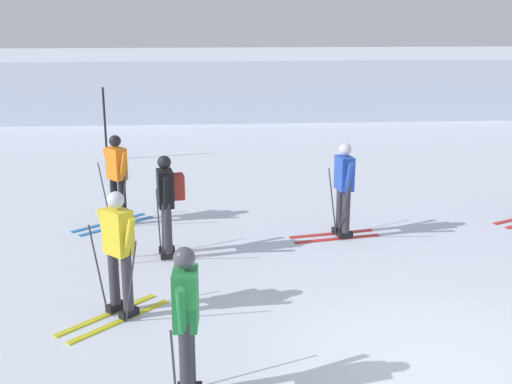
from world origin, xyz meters
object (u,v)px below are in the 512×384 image
Objects in this scene: skier_black at (167,201)px; trail_marker_pole at (105,124)px; skier_blue at (343,187)px; skier_orange at (117,177)px; skier_green at (185,322)px; skier_yellow at (118,251)px.

skier_black is 0.87× the size of trail_marker_pole.
skier_blue is 1.00× the size of skier_orange.
skier_black and skier_blue have the same top height.
skier_black is 3.15m from skier_blue.
trail_marker_pole is (-2.11, 7.44, 0.03)m from skier_black.
skier_yellow is at bearing 114.27° from skier_green.
skier_black and skier_orange have the same top height.
skier_black is 1.00× the size of skier_blue.
skier_green is at bearing -84.15° from skier_black.
trail_marker_pole is (-1.60, 9.55, 0.07)m from skier_yellow.
skier_yellow and skier_blue have the same top height.
trail_marker_pole is at bearing 100.66° from skier_orange.
skier_yellow is (-0.51, -2.11, -0.04)m from skier_black.
skier_orange is at bearing 119.86° from skier_black.
skier_blue and skier_green have the same top height.
skier_black is 4.21m from skier_green.
skier_black is 1.00× the size of skier_yellow.
skier_yellow is 1.00× the size of skier_orange.
skier_blue is 0.87× the size of trail_marker_pole.
skier_blue is at bearing 62.18° from skier_green.
skier_black is 2.17m from skier_yellow.
skier_green is (1.48, -6.02, -0.00)m from skier_orange.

